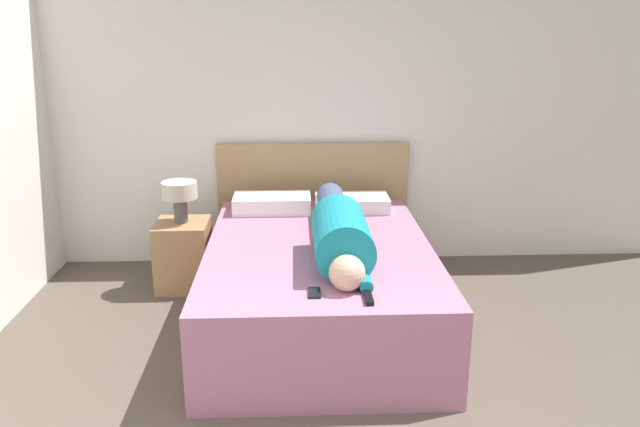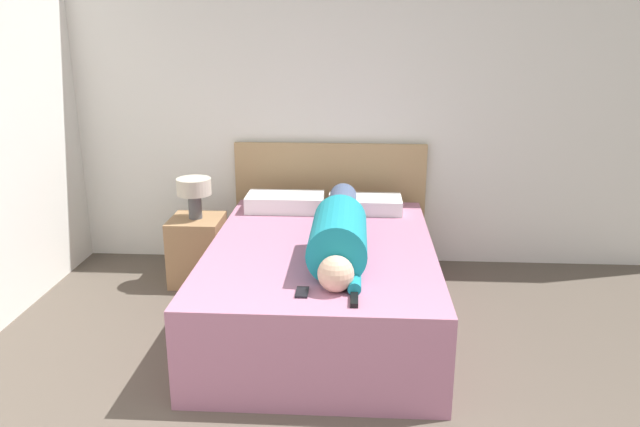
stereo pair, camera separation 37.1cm
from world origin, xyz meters
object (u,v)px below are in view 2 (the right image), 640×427
bed (321,285)px  pillow_second (365,204)px  person_lying (339,231)px  table_lamp (194,190)px  pillow_near_headboard (285,202)px  cell_phone (302,292)px  tv_remote (354,300)px  nightstand (198,250)px

bed → pillow_second: size_ratio=3.76×
person_lying → pillow_second: bearing=79.8°
table_lamp → pillow_second: table_lamp is taller
pillow_near_headboard → cell_phone: size_ratio=4.38×
bed → pillow_near_headboard: 0.88m
table_lamp → cell_phone: bearing=-56.9°
bed → cell_phone: (-0.06, -0.76, 0.28)m
bed → tv_remote: tv_remote is taller
nightstand → cell_phone: size_ratio=3.87×
pillow_second → tv_remote: pillow_second is taller
table_lamp → pillow_near_headboard: 0.67m
person_lying → pillow_near_headboard: bearing=115.8°
bed → person_lying: size_ratio=1.26×
table_lamp → pillow_near_headboard: (0.66, 0.10, -0.11)m
table_lamp → person_lying: (1.09, -0.80, -0.03)m
bed → person_lying: person_lying is taller
tv_remote → bed: bearing=104.2°
person_lying → pillow_second: (0.16, 0.90, -0.09)m
table_lamp → tv_remote: bearing=-51.5°
cell_phone → pillow_second: bearing=77.6°
bed → pillow_second: (0.28, 0.75, 0.33)m
person_lying → cell_phone: bearing=-105.7°
pillow_second → tv_remote: size_ratio=3.60×
bed → tv_remote: (0.21, -0.84, 0.29)m
table_lamp → pillow_second: (1.25, 0.10, -0.11)m
tv_remote → cell_phone: 0.28m
bed → nightstand: 1.17m
nightstand → pillow_near_headboard: pillow_near_headboard is taller
nightstand → cell_phone: bearing=-56.9°
person_lying → pillow_second: 0.92m
nightstand → person_lying: size_ratio=0.31×
bed → person_lying: 0.45m
nightstand → table_lamp: (0.00, 0.00, 0.47)m
person_lying → tv_remote: 0.72m
person_lying → tv_remote: size_ratio=10.76×
bed → person_lying: (0.12, -0.14, 0.41)m
bed → cell_phone: bearing=-94.2°
nightstand → tv_remote: size_ratio=3.35×
pillow_second → cell_phone: (-0.33, -1.51, -0.05)m
pillow_near_headboard → pillow_second: pillow_near_headboard is taller
table_lamp → person_lying: 1.35m
pillow_second → tv_remote: bearing=-92.3°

